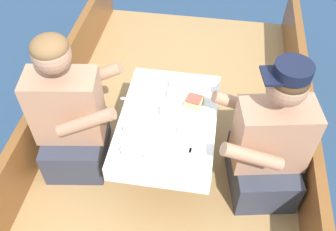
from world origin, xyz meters
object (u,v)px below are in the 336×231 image
object	(u,v)px
person_port	(70,118)
sandwich	(194,101)
coffee_cup_starboard	(167,112)
coffee_cup_port	(129,152)
tin_can	(173,94)
person_starboard	(268,146)

from	to	relation	value
person_port	sandwich	distance (m)	0.74
sandwich	coffee_cup_starboard	xyz separation A→B (m)	(-0.14, -0.11, 0.00)
coffee_cup_port	tin_can	size ratio (longest dim) A/B	1.55
person_port	tin_can	bearing A→B (deg)	12.64
person_port	tin_can	xyz separation A→B (m)	(0.58, 0.22, 0.07)
sandwich	coffee_cup_port	size ratio (longest dim) A/B	1.10
sandwich	coffee_cup_starboard	bearing A→B (deg)	-141.44
sandwich	person_starboard	bearing A→B (deg)	-24.68
person_port	person_starboard	world-z (taller)	person_port
person_starboard	tin_can	world-z (taller)	person_starboard
tin_can	coffee_cup_starboard	bearing A→B (deg)	-92.43
person_starboard	sandwich	size ratio (longest dim) A/B	8.43
coffee_cup_starboard	coffee_cup_port	bearing A→B (deg)	-116.67
coffee_cup_starboard	tin_can	size ratio (longest dim) A/B	1.56
sandwich	coffee_cup_port	xyz separation A→B (m)	(-0.30, -0.43, -0.00)
person_port	coffee_cup_port	distance (m)	0.49
coffee_cup_port	coffee_cup_starboard	xyz separation A→B (m)	(0.16, 0.31, 0.01)
person_port	person_starboard	bearing A→B (deg)	-9.61
coffee_cup_starboard	tin_can	distance (m)	0.16
sandwich	tin_can	xyz separation A→B (m)	(-0.14, 0.04, -0.00)
coffee_cup_port	sandwich	bearing A→B (deg)	54.92
person_starboard	coffee_cup_starboard	world-z (taller)	person_starboard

